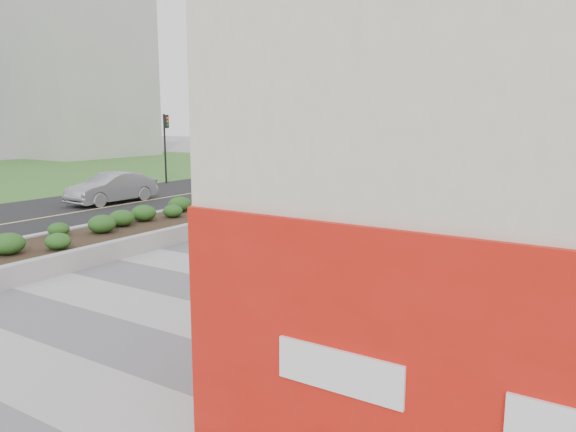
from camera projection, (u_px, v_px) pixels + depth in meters
name	position (u px, v px, depth m)	size (l,w,h in m)	color
ground	(151.00, 313.00, 11.66)	(160.00, 160.00, 0.00)	gray
walkway	(239.00, 278.00, 14.15)	(8.00, 36.00, 0.01)	#A8A8AD
planter	(187.00, 218.00, 20.32)	(3.00, 18.00, 0.90)	#9E9EA0
street	(73.00, 213.00, 23.86)	(10.00, 40.00, 0.00)	black
traffic_signal_near	(299.00, 141.00, 29.52)	(0.33, 0.28, 4.20)	black
traffic_signal_far	(165.00, 138.00, 34.02)	(0.33, 0.28, 4.20)	black
distant_bldg_west_a	(55.00, 49.00, 58.59)	(18.00, 12.00, 22.00)	#ADAAA3
distant_bldg_north_l	(507.00, 58.00, 58.10)	(16.00, 12.00, 20.00)	#ADAAA3
manhole_cover	(255.00, 282.00, 13.88)	(0.44, 0.44, 0.01)	#595654
skateboarder	(265.00, 224.00, 17.12)	(0.52, 0.74, 1.55)	beige
car_silver	(112.00, 188.00, 26.48)	(1.53, 4.38, 1.44)	#999BA0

